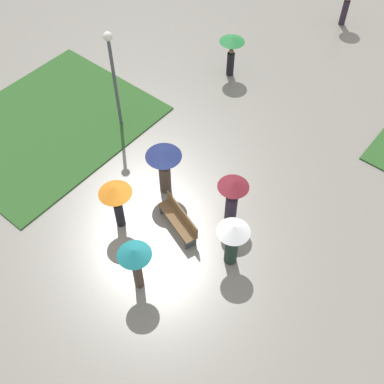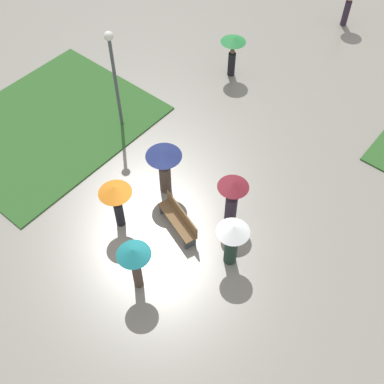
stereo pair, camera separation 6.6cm
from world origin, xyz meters
name	(u,v)px [view 1 (the left image)]	position (x,y,z in m)	size (l,w,h in m)	color
ground_plane	(168,240)	(0.00, 0.00, 0.00)	(90.00, 90.00, 0.00)	gray
lawn_patch_near	(49,125)	(-7.05, 1.05, 0.03)	(6.21, 7.60, 0.06)	#2D5B26
park_bench	(179,219)	(-0.05, 0.61, 0.47)	(1.85, 0.98, 0.90)	brown
lamp_post	(113,68)	(-4.93, 2.88, 2.64)	(0.32, 0.32, 4.06)	#474C51
crowd_person_white	(233,237)	(1.95, 0.68, 1.25)	(1.00, 1.00, 1.83)	#1E3328
crowd_person_orange	(116,196)	(-1.62, -0.49, 1.44)	(1.04, 1.04, 1.87)	black
crowd_person_maroon	(232,196)	(1.00, 1.97, 1.17)	(0.99, 0.99, 1.81)	#2D2333
crowd_person_navy	(164,164)	(-1.45, 1.53, 1.29)	(1.19, 1.19, 1.87)	#47382D
crowd_person_teal	(135,259)	(0.36, -1.72, 1.44)	(0.97, 0.97, 1.93)	#47382D
lone_walker_far_path	(232,48)	(-3.52, 8.05, 1.33)	(1.04, 1.04, 1.81)	black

